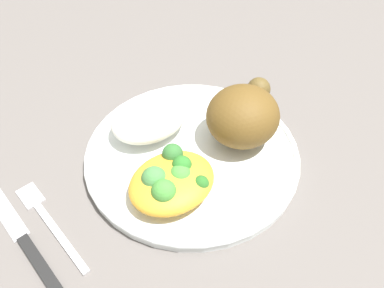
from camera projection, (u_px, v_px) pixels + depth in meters
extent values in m
plane|color=#615B58|center=(192.00, 157.00, 0.49)|extent=(2.00, 2.00, 0.00)
cylinder|color=white|center=(192.00, 155.00, 0.49)|extent=(0.27, 0.27, 0.01)
torus|color=white|center=(192.00, 152.00, 0.49)|extent=(0.27, 0.27, 0.01)
ellipsoid|color=brown|center=(243.00, 116.00, 0.47)|extent=(0.09, 0.09, 0.07)
sphere|color=brown|center=(259.00, 89.00, 0.49)|extent=(0.03, 0.03, 0.03)
ellipsoid|color=white|center=(150.00, 117.00, 0.49)|extent=(0.10, 0.08, 0.04)
ellipsoid|color=gold|center=(172.00, 182.00, 0.43)|extent=(0.10, 0.09, 0.03)
sphere|color=#459038|center=(164.00, 192.00, 0.41)|extent=(0.03, 0.03, 0.03)
sphere|color=#2E782A|center=(182.00, 165.00, 0.43)|extent=(0.02, 0.02, 0.02)
sphere|color=#356E32|center=(173.00, 154.00, 0.44)|extent=(0.02, 0.02, 0.02)
sphere|color=#2B6B25|center=(201.00, 183.00, 0.42)|extent=(0.02, 0.02, 0.02)
sphere|color=#489239|center=(180.00, 176.00, 0.43)|extent=(0.03, 0.03, 0.03)
sphere|color=#468643|center=(154.00, 179.00, 0.42)|extent=(0.03, 0.03, 0.03)
cube|color=silver|center=(59.00, 234.00, 0.41)|extent=(0.01, 0.11, 0.01)
cube|color=silver|center=(30.00, 195.00, 0.45)|extent=(0.02, 0.03, 0.00)
cube|color=black|center=(39.00, 262.00, 0.39)|extent=(0.02, 0.08, 0.01)
cube|color=#B2B2B7|center=(2.00, 206.00, 0.44)|extent=(0.02, 0.11, 0.00)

